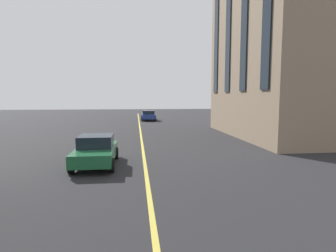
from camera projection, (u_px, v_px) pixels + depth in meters
lane_centre_line at (144, 156)px, 15.01m from camera, size 80.00×0.16×0.01m
car_green_near at (96, 150)px, 12.92m from camera, size 3.90×1.89×1.40m
car_blue_oncoming at (148, 115)px, 38.10m from camera, size 4.40×1.95×1.37m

